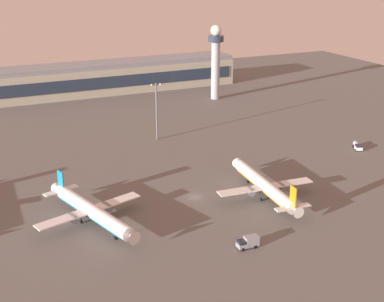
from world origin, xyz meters
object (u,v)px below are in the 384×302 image
airplane_taxiway_distant (91,210)px  catering_truck (248,242)px  fuel_truck (358,146)px  control_tower (216,57)px  apron_light_west (157,107)px  airplane_near_gate (265,186)px

airplane_taxiway_distant → catering_truck: 44.33m
airplane_taxiway_distant → fuel_truck: 110.03m
control_tower → catering_truck: control_tower is taller
apron_light_west → airplane_taxiway_distant: bearing=-125.0°
airplane_taxiway_distant → control_tower: bearing=-147.4°
airplane_taxiway_distant → catering_truck: size_ratio=6.96×
apron_light_west → airplane_near_gate: bearing=-80.9°
control_tower → fuel_truck: size_ratio=5.77×
airplane_near_gate → apron_light_west: 67.20m
apron_light_west → fuel_truck: bearing=-33.0°
airplane_near_gate → catering_truck: bearing=-125.4°
airplane_near_gate → catering_truck: 31.18m
airplane_near_gate → fuel_truck: airplane_near_gate is taller
control_tower → apron_light_west: (-51.27, -49.77, -8.56)m
airplane_near_gate → airplane_taxiway_distant: size_ratio=1.00×
airplane_near_gate → airplane_taxiway_distant: bearing=178.2°
fuel_truck → catering_truck: 88.72m
catering_truck → apron_light_west: bearing=-2.8°
airplane_taxiway_distant → fuel_truck: airplane_taxiway_distant is taller
control_tower → airplane_taxiway_distant: bearing=-130.4°
airplane_taxiway_distant → apron_light_west: bearing=-142.1°
control_tower → fuel_truck: bearing=-80.8°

